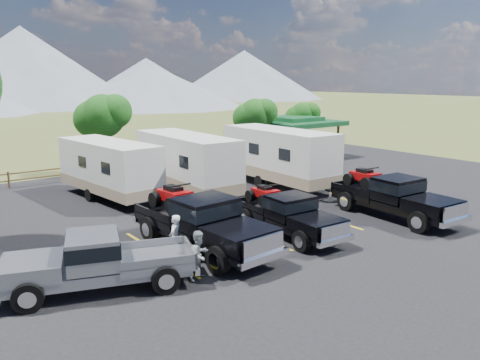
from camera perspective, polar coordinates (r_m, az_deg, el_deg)
ground at (r=17.97m, az=13.94°, el=-8.27°), size 320.00×320.00×0.00m
asphalt_lot at (r=19.85m, az=7.18°, el=-5.96°), size 44.00×34.00×0.04m
stall_lines at (r=20.54m, az=5.23°, el=-5.22°), size 12.12×5.50×0.01m
tree_ne_a at (r=35.42m, az=1.84°, el=7.85°), size 3.11×2.92×4.76m
tree_ne_b at (r=40.20m, az=7.64°, el=7.76°), size 2.77×2.59×4.27m
tree_north at (r=31.58m, az=-16.41°, el=7.47°), size 3.46×3.24×5.25m
rail_fence at (r=33.17m, az=-9.25°, el=2.39°), size 36.12×0.12×1.00m
pavilion at (r=38.13m, az=6.58°, el=7.04°), size 6.20×6.20×3.22m
rig_left at (r=17.22m, az=-4.78°, el=-4.98°), size 2.68×6.73×2.21m
rig_center at (r=18.91m, az=5.70°, el=-4.00°), size 2.19×5.57×1.83m
rig_right at (r=22.20m, az=18.07°, el=-1.78°), size 2.51×6.34×2.08m
trailer_left at (r=25.12m, az=-15.64°, el=1.30°), size 3.04×8.72×3.01m
trailer_center at (r=25.28m, az=-6.51°, el=2.02°), size 2.64×9.32×3.24m
trailer_right at (r=27.16m, az=4.75°, el=2.86°), size 2.74×9.58×3.33m
pickup_silver at (r=14.57m, az=-16.82°, el=-9.42°), size 6.03×3.63×1.72m
person_a at (r=16.14m, az=-7.92°, el=-7.10°), size 0.73×0.68×1.67m
person_b at (r=14.77m, az=-4.98°, el=-9.10°), size 0.90×0.79×1.57m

